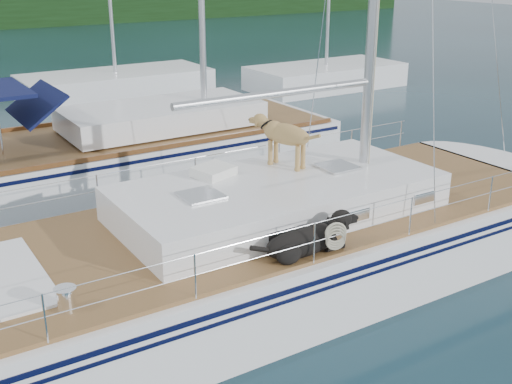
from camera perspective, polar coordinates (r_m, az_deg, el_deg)
ground at (r=10.61m, az=-1.73°, el=-8.96°), size 120.00×120.00×0.00m
main_sailboat at (r=10.34m, az=-1.29°, el=-5.55°), size 12.00×3.82×14.01m
neighbor_sailboat at (r=16.03m, az=-11.79°, el=3.32°), size 11.00×3.50×13.30m
bg_boat_center at (r=25.95m, az=-12.32°, el=9.30°), size 7.20×3.00×11.65m
bg_boat_east at (r=27.22m, az=6.22°, el=10.15°), size 6.40×3.00×11.65m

